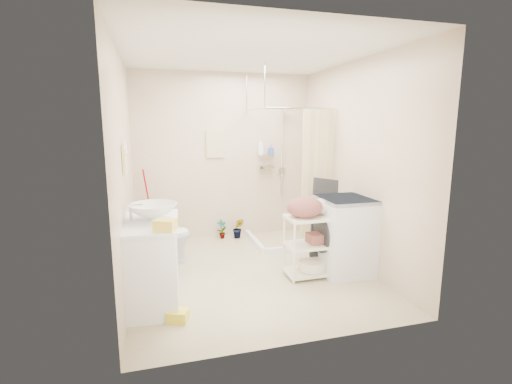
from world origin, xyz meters
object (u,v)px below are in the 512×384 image
(laundry_rack, at_px, (313,240))
(vanity, at_px, (152,262))
(washing_machine, at_px, (346,235))
(toilet, at_px, (161,236))

(laundry_rack, bearing_deg, vanity, -174.67)
(vanity, relative_size, washing_machine, 1.05)
(washing_machine, bearing_deg, vanity, -174.25)
(vanity, bearing_deg, washing_machine, 8.76)
(toilet, relative_size, laundry_rack, 0.83)
(washing_machine, bearing_deg, toilet, 158.34)
(vanity, bearing_deg, laundry_rack, 9.50)
(vanity, xyz_separation_m, toilet, (0.12, 1.10, -0.06))
(vanity, relative_size, toilet, 1.31)
(toilet, distance_m, laundry_rack, 1.96)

